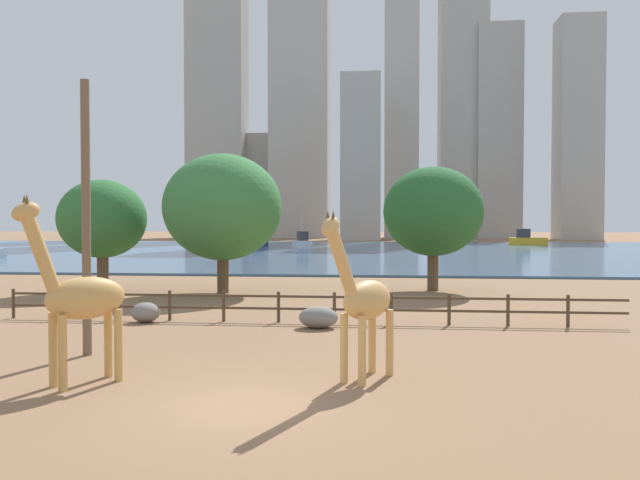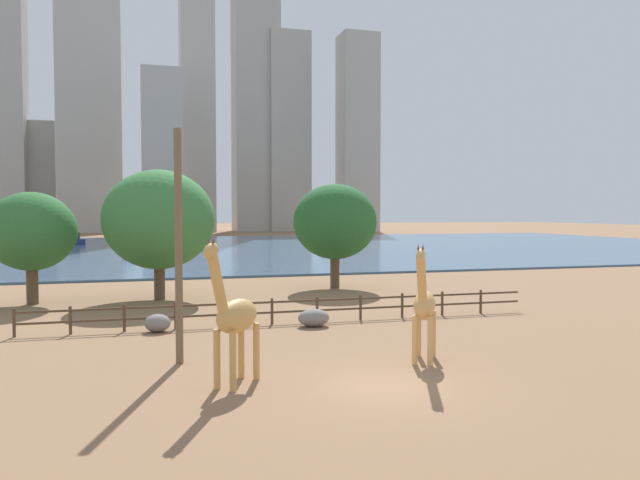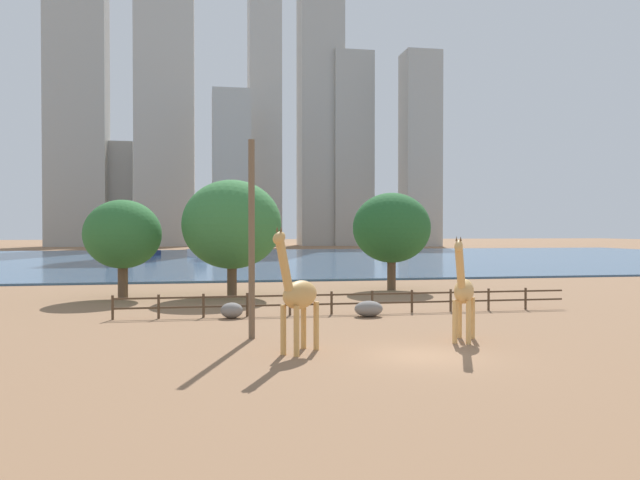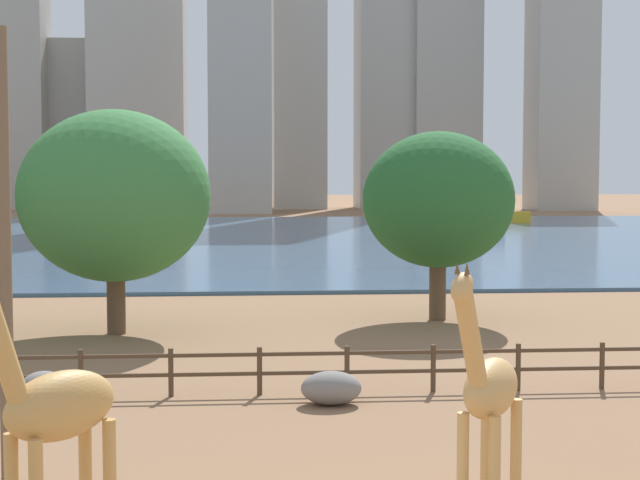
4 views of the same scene
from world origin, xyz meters
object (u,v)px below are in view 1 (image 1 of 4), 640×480
(giraffe_tall, at_px, (364,300))
(boulder_by_pole, at_px, (146,312))
(tree_right_tall, at_px, (433,212))
(boat_barge, at_px, (302,242))
(boulder_near_fence, at_px, (318,317))
(utility_pole, at_px, (86,218))
(tree_left_large, at_px, (102,219))
(boat_ferry, at_px, (257,242))
(tree_center_broad, at_px, (223,207))
(boat_tug, at_px, (527,239))
(giraffe_companion, at_px, (80,298))

(giraffe_tall, distance_m, boulder_by_pole, 13.06)
(tree_right_tall, relative_size, boat_barge, 1.18)
(boulder_near_fence, xyz_separation_m, boat_barge, (-10.02, 73.24, 0.69))
(giraffe_tall, distance_m, utility_pole, 9.41)
(boulder_near_fence, bearing_deg, tree_left_large, 140.50)
(boulder_by_pole, height_order, tree_right_tall, tree_right_tall)
(giraffe_tall, bearing_deg, boat_ferry, -136.04)
(giraffe_tall, xyz_separation_m, boat_ferry, (-20.94, 89.25, -1.27))
(boulder_by_pole, bearing_deg, tree_left_large, 122.23)
(utility_pole, distance_m, tree_center_broad, 17.70)
(utility_pole, bearing_deg, boat_ferry, 97.92)
(utility_pole, xyz_separation_m, tree_center_broad, (-0.16, 17.69, 0.78))
(utility_pole, distance_m, tree_left_large, 19.33)
(boulder_near_fence, distance_m, boat_barge, 73.93)
(boulder_by_pole, bearing_deg, boat_tug, 68.13)
(giraffe_tall, bearing_deg, boulder_by_pole, -102.29)
(giraffe_companion, bearing_deg, tree_center_broad, -135.36)
(giraffe_companion, height_order, boulder_near_fence, giraffe_companion)
(giraffe_tall, distance_m, boulder_near_fence, 8.53)
(giraffe_companion, xyz_separation_m, utility_pole, (-1.53, 3.51, 2.09))
(boat_tug, bearing_deg, utility_pole, -96.86)
(tree_center_broad, relative_size, boat_tug, 1.18)
(boulder_by_pole, xyz_separation_m, tree_left_large, (-7.07, 11.22, 4.02))
(giraffe_companion, relative_size, boulder_near_fence, 3.12)
(giraffe_companion, relative_size, tree_left_large, 0.72)
(tree_left_large, bearing_deg, boat_ferry, 93.64)
(tree_left_large, relative_size, boat_ferry, 1.50)
(boulder_near_fence, distance_m, tree_right_tall, 16.21)
(boat_ferry, distance_m, boat_barge, 11.90)
(tree_left_large, xyz_separation_m, tree_center_broad, (7.53, -0.04, 0.70))
(boat_ferry, bearing_deg, utility_pole, 136.68)
(utility_pole, relative_size, boat_barge, 1.34)
(boat_barge, bearing_deg, giraffe_companion, 164.99)
(boat_tug, bearing_deg, giraffe_tall, -91.77)
(boat_ferry, bearing_deg, tree_right_tall, 149.02)
(boulder_by_pole, height_order, boat_barge, boat_barge)
(boulder_by_pole, distance_m, tree_right_tall, 19.54)
(utility_pole, height_order, boat_ferry, utility_pole)
(tree_left_large, bearing_deg, giraffe_tall, -50.50)
(boat_ferry, bearing_deg, giraffe_companion, 137.33)
(giraffe_tall, distance_m, tree_left_large, 26.10)
(giraffe_tall, relative_size, boat_tug, 0.64)
(utility_pole, xyz_separation_m, tree_left_large, (-7.69, 17.73, 0.08))
(tree_left_large, distance_m, boat_barge, 61.54)
(utility_pole, height_order, tree_left_large, utility_pole)
(boulder_near_fence, bearing_deg, utility_pole, -139.71)
(giraffe_companion, bearing_deg, tree_left_large, -116.45)
(giraffe_companion, distance_m, tree_left_large, 23.26)
(giraffe_companion, relative_size, boat_ferry, 1.07)
(tree_center_broad, distance_m, boat_barge, 61.54)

